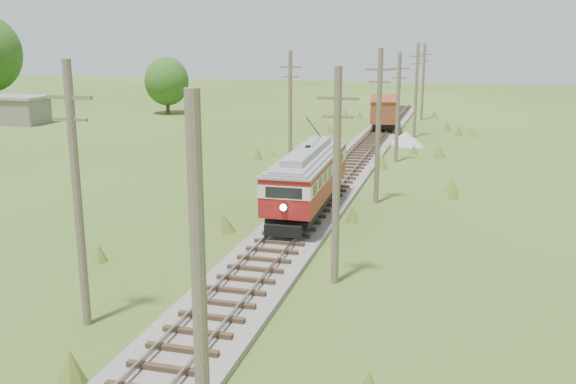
% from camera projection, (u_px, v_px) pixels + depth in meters
% --- Properties ---
extents(railbed_main, '(3.60, 96.00, 0.57)m').
position_uv_depth(railbed_main, '(333.00, 185.00, 41.64)').
color(railbed_main, '#605B54').
rests_on(railbed_main, ground).
extents(streetcar, '(2.86, 11.03, 5.01)m').
position_uv_depth(streetcar, '(308.00, 174.00, 34.53)').
color(streetcar, black).
rests_on(streetcar, ground).
extents(gondola, '(3.95, 8.88, 2.85)m').
position_uv_depth(gondola, '(384.00, 110.00, 65.99)').
color(gondola, black).
rests_on(gondola, ground).
extents(gravel_pile, '(3.29, 3.49, 1.20)m').
position_uv_depth(gravel_pile, '(407.00, 139.00, 57.83)').
color(gravel_pile, gray).
rests_on(gravel_pile, ground).
extents(utility_pole_r_1, '(0.30, 0.30, 8.80)m').
position_uv_depth(utility_pole_r_1, '(200.00, 312.00, 12.68)').
color(utility_pole_r_1, brown).
rests_on(utility_pole_r_1, ground).
extents(utility_pole_r_2, '(1.60, 0.30, 8.60)m').
position_uv_depth(utility_pole_r_2, '(336.00, 176.00, 24.80)').
color(utility_pole_r_2, brown).
rests_on(utility_pole_r_2, ground).
extents(utility_pole_r_3, '(1.60, 0.30, 9.00)m').
position_uv_depth(utility_pole_r_3, '(378.00, 125.00, 36.95)').
color(utility_pole_r_3, brown).
rests_on(utility_pole_r_3, ground).
extents(utility_pole_r_4, '(1.60, 0.30, 8.40)m').
position_uv_depth(utility_pole_r_4, '(398.00, 107.00, 49.24)').
color(utility_pole_r_4, brown).
rests_on(utility_pole_r_4, ground).
extents(utility_pole_r_5, '(1.60, 0.30, 8.90)m').
position_uv_depth(utility_pole_r_5, '(416.00, 90.00, 61.25)').
color(utility_pole_r_5, brown).
rests_on(utility_pole_r_5, ground).
extents(utility_pole_r_6, '(1.60, 0.30, 8.70)m').
position_uv_depth(utility_pole_r_6, '(423.00, 81.00, 73.50)').
color(utility_pole_r_6, brown).
rests_on(utility_pole_r_6, ground).
extents(utility_pole_l_a, '(1.60, 0.30, 9.00)m').
position_uv_depth(utility_pole_l_a, '(77.00, 194.00, 21.05)').
color(utility_pole_l_a, brown).
rests_on(utility_pole_l_a, ground).
extents(utility_pole_l_b, '(1.60, 0.30, 8.60)m').
position_uv_depth(utility_pole_l_b, '(290.00, 108.00, 47.40)').
color(utility_pole_l_b, brown).
rests_on(utility_pole_l_b, ground).
extents(tree_mid_a, '(5.46, 5.46, 7.03)m').
position_uv_depth(tree_mid_a, '(167.00, 81.00, 79.74)').
color(tree_mid_a, '#38281C').
rests_on(tree_mid_a, ground).
extents(shed, '(6.40, 4.40, 3.10)m').
position_uv_depth(shed, '(17.00, 110.00, 71.22)').
color(shed, slate).
rests_on(shed, ground).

